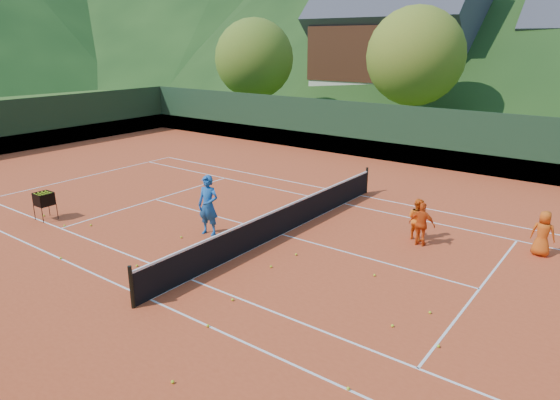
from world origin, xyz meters
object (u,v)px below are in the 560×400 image
Objects in this scene: student_b at (422,224)px; coach at (208,205)px; tennis_net at (282,220)px; student_c at (543,233)px; student_a at (417,219)px; ball_hopper at (44,200)px; chalet_left at (395,47)px.

coach is at bearing 24.57° from student_b.
tennis_net is at bearing 20.80° from student_b.
student_a is at bearing 14.65° from student_c.
student_b reaches higher than ball_hopper.
student_c reaches higher than student_a.
ball_hopper is (-11.38, -6.22, 0.06)m from student_a.
coach reaches higher than student_b.
student_a is 1.36× the size of ball_hopper.
ball_hopper is 34.33m from chalet_left.
coach is 0.15× the size of chalet_left.
student_c is (9.16, 4.71, -0.31)m from coach.
student_b is 3.47m from student_c.
student_b is 0.10× the size of chalet_left.
student_b is 1.40× the size of ball_hopper.
student_c is at bearing -160.19° from student_b.
ball_hopper is at bearing 46.90° from student_a.
student_a is 0.98× the size of student_c.
ball_hopper is (-11.70, -5.79, 0.05)m from student_b.
student_b is at bearing 26.32° from ball_hopper.
student_b is 13.06m from ball_hopper.
tennis_net is at bearing 23.54° from student_c.
chalet_left is (-2.33, 33.90, 4.88)m from ball_hopper.
student_a is 12.97m from ball_hopper.
student_c is at bearing -146.03° from student_a.
chalet_left is (-10.00, 30.00, 5.13)m from tennis_net.
chalet_left reaches higher than ball_hopper.
coach is 2.46m from tennis_net.
tennis_net is 32.04m from chalet_left.
ball_hopper is at bearing -168.37° from coach.
coach is 10.30m from student_c.
student_c is 16.52m from ball_hopper.
tennis_net is 0.87× the size of chalet_left.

